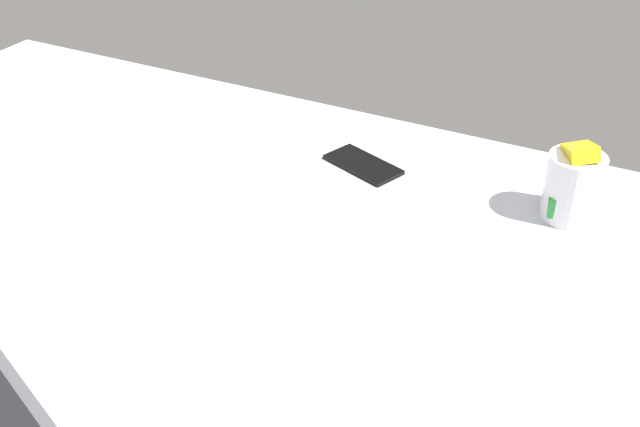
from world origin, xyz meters
TOP-DOWN VIEW (x-y plane):
  - bed_mattress at (0.00, 0.00)cm, footprint 180.00×140.00cm
  - snack_cup at (-47.26, -49.79)cm, footprint 9.08×9.43cm
  - cell_phone at (-11.22, -49.51)cm, footprint 15.50×11.28cm

SIDE VIEW (x-z plane):
  - bed_mattress at x=0.00cm, z-range 0.00..18.00cm
  - cell_phone at x=-11.22cm, z-range 18.00..18.80cm
  - snack_cup at x=-47.26cm, z-range 17.07..30.91cm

